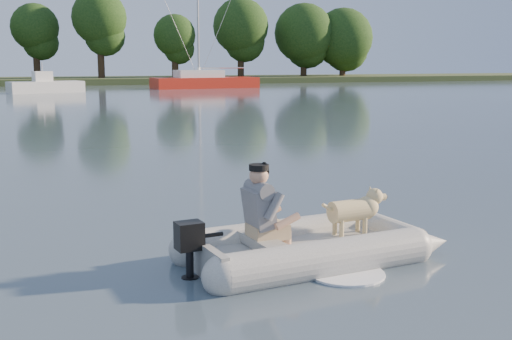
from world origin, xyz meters
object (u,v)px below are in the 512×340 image
object	(u,v)px
dinghy	(311,215)
man	(260,205)
sailboat	(204,82)
motorboat	(45,78)
dog	(350,214)

from	to	relation	value
dinghy	man	xyz separation A→B (m)	(-0.65, -0.03, 0.17)
dinghy	sailboat	size ratio (longest dim) A/B	0.34
motorboat	man	bearing A→B (deg)	-103.14
dinghy	motorboat	distance (m)	43.10
dog	sailboat	distance (m)	48.05
dog	sailboat	bearing A→B (deg)	70.60
motorboat	dinghy	bearing A→B (deg)	-102.28
dinghy	man	world-z (taller)	man
dinghy	dog	distance (m)	0.60
motorboat	sailboat	distance (m)	13.64
motorboat	dog	bearing A→B (deg)	-101.49
dog	motorboat	size ratio (longest dim) A/B	0.16
dinghy	motorboat	world-z (taller)	motorboat
sailboat	dog	bearing A→B (deg)	-108.81
man	sailboat	distance (m)	48.48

